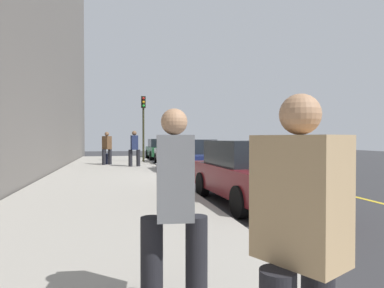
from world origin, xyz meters
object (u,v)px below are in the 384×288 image
Objects in this scene: pedestrian_navy_coat at (134,147)px; rolling_suitcase at (106,159)px; parked_car_white at (172,152)px; parked_car_maroon at (250,172)px; parked_car_navy at (192,157)px; pedestrian_tan_coat at (299,242)px; traffic_light_pole at (143,117)px; parked_car_green at (160,149)px; pedestrian_brown_coat at (107,147)px; pedestrian_grey_coat at (174,204)px.

rolling_suitcase is at bearing -142.26° from pedestrian_navy_coat.
parked_car_white is 1.01× the size of parked_car_maroon.
parked_car_navy is 6.44m from parked_car_maroon.
pedestrian_navy_coat is 1.92× the size of rolling_suitcase.
pedestrian_navy_coat reaches higher than rolling_suitcase.
pedestrian_tan_coat is 18.68m from traffic_light_pole.
rolling_suitcase is at bearing -76.97° from parked_car_white.
pedestrian_navy_coat reaches higher than pedestrian_tan_coat.
pedestrian_tan_coat is 0.42× the size of traffic_light_pole.
parked_car_white is at bearing 103.03° from rolling_suitcase.
rolling_suitcase is (-4.77, -3.76, -0.32)m from parked_car_navy.
parked_car_green is 2.52× the size of pedestrian_tan_coat.
parked_car_white is (5.25, 0.05, 0.00)m from parked_car_green.
rolling_suitcase is (-17.09, -1.53, -0.59)m from pedestrian_tan_coat.
rolling_suitcase is at bearing -161.54° from parked_car_maroon.
parked_car_navy is at bearing 179.84° from parked_car_maroon.
parked_car_white is at bearing 109.90° from pedestrian_brown_coat.
traffic_light_pole is 3.57m from rolling_suitcase.
parked_car_green is 7.22m from rolling_suitcase.
parked_car_green is at bearing 179.85° from parked_car_maroon.
parked_car_white is at bearing 0.56° from parked_car_green.
traffic_light_pole reaches higher than parked_car_green.
parked_car_white is at bearing 172.68° from pedestrian_tan_coat.
pedestrian_grey_coat is 1.78× the size of rolling_suitcase.
pedestrian_navy_coat reaches higher than parked_car_navy.
pedestrian_grey_coat is 14.13m from pedestrian_navy_coat.
pedestrian_grey_coat reaches higher than parked_car_maroon.
pedestrian_brown_coat is 1.06× the size of pedestrian_grey_coat.
rolling_suitcase is at bearing -141.76° from parked_car_navy.
pedestrian_grey_coat is at bearing 3.78° from rolling_suitcase.
pedestrian_brown_coat reaches higher than parked_car_navy.
pedestrian_tan_coat is at bearing -10.26° from parked_car_navy.
parked_car_green is 1.05× the size of traffic_light_pole.
pedestrian_tan_coat is at bearing 0.31° from pedestrian_navy_coat.
parked_car_white is 2.35× the size of pedestrian_navy_coat.
pedestrian_grey_coat is 1.19m from pedestrian_tan_coat.
pedestrian_brown_coat is at bearing -46.85° from traffic_light_pole.
pedestrian_tan_coat is at bearing -5.55° from parked_car_green.
parked_car_maroon is (12.10, -0.10, -0.00)m from parked_car_white.
pedestrian_tan_coat reaches higher than parked_car_maroon.
pedestrian_brown_coat is 16.68m from pedestrian_tan_coat.
traffic_light_pole is (-0.60, -1.68, 2.09)m from parked_car_white.
pedestrian_tan_coat reaches higher than rolling_suitcase.
parked_car_navy is 5.68m from pedestrian_brown_coat.
parked_car_navy is at bearing 40.68° from pedestrian_brown_coat.
pedestrian_brown_coat reaches higher than parked_car_white.
pedestrian_grey_coat is (11.23, -2.70, 0.28)m from parked_car_navy.
pedestrian_grey_coat is at bearing -29.29° from parked_car_maroon.
pedestrian_navy_coat is at bearing -141.44° from parked_car_navy.
parked_car_navy is 2.76× the size of pedestrian_tan_coat.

